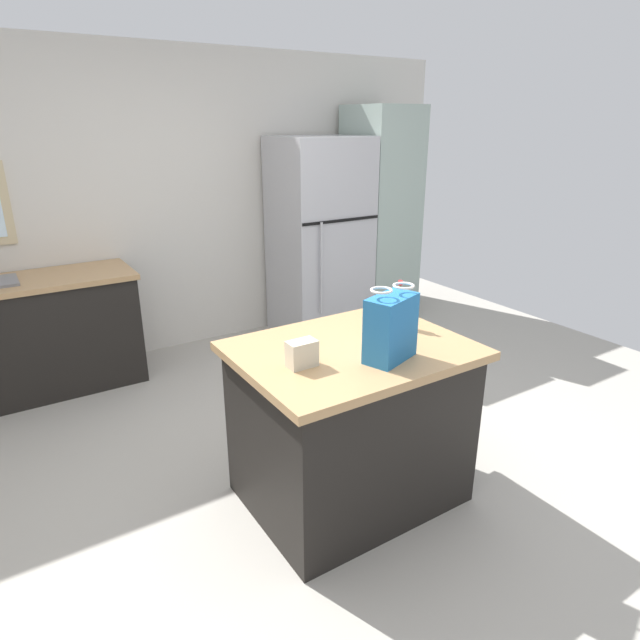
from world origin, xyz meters
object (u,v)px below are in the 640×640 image
Objects in this scene: bottle at (399,306)px; tall_cabinet at (380,217)px; refrigerator at (320,238)px; small_box at (302,354)px; shopping_bag at (391,327)px; kitchen_island at (350,423)px.

tall_cabinet is at bearing 53.80° from bottle.
tall_cabinet is at bearing 0.02° from refrigerator.
tall_cabinet is 3.22m from small_box.
tall_cabinet is 5.84× the size of shopping_bag.
kitchen_island is at bearing -118.95° from refrigerator.
shopping_bag is 2.64× the size of small_box.
small_box is at bearing -124.33° from refrigerator.
refrigerator reaches higher than shopping_bag.
tall_cabinet is (1.94, 2.22, 0.60)m from kitchen_island.
bottle is at bearing -126.20° from tall_cabinet.
tall_cabinet reaches higher than shopping_bag.
bottle is (0.38, 0.10, 0.56)m from kitchen_island.
refrigerator is (1.23, 2.22, 0.47)m from kitchen_island.
kitchen_island is at bearing -131.08° from tall_cabinet.
kitchen_island is 2.58m from refrigerator.
tall_cabinet is (0.71, 0.00, 0.13)m from refrigerator.
small_box is (-1.56, -2.28, 0.04)m from refrigerator.
tall_cabinet reaches higher than kitchen_island.
small_box is (-0.33, -0.06, 0.50)m from kitchen_island.
bottle is at bearing 44.36° from shopping_bag.
shopping_bag is 0.45m from bottle.
shopping_bag is (0.06, -0.22, 0.60)m from kitchen_island.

